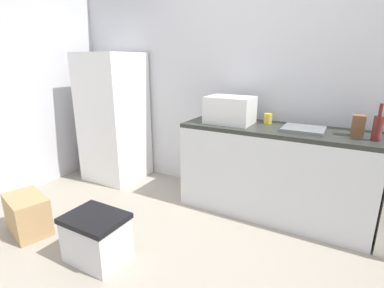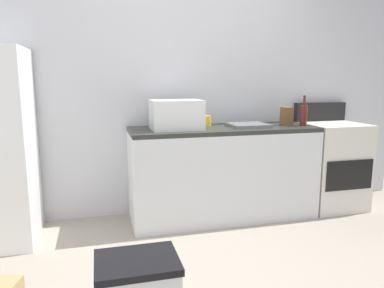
# 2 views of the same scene
# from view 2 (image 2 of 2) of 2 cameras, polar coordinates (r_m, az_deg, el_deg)

# --- Properties ---
(ground_plane) EXTENTS (6.00, 6.00, 0.00)m
(ground_plane) POSITION_cam_2_polar(r_m,az_deg,el_deg) (2.64, 7.38, -20.95)
(ground_plane) COLOR #9E9384
(wall_back) EXTENTS (5.00, 0.10, 2.60)m
(wall_back) POSITION_cam_2_polar(r_m,az_deg,el_deg) (3.74, -1.17, 9.26)
(wall_back) COLOR silver
(wall_back) RESTS_ON ground_plane
(kitchen_counter) EXTENTS (1.80, 0.60, 0.90)m
(kitchen_counter) POSITION_cam_2_polar(r_m,az_deg,el_deg) (3.60, 4.84, -4.48)
(kitchen_counter) COLOR silver
(kitchen_counter) RESTS_ON ground_plane
(stove_oven) EXTENTS (0.60, 0.61, 1.10)m
(stove_oven) POSITION_cam_2_polar(r_m,az_deg,el_deg) (4.17, 20.87, -2.90)
(stove_oven) COLOR silver
(stove_oven) RESTS_ON ground_plane
(microwave) EXTENTS (0.46, 0.34, 0.27)m
(microwave) POSITION_cam_2_polar(r_m,az_deg,el_deg) (3.35, -2.47, 4.60)
(microwave) COLOR white
(microwave) RESTS_ON kitchen_counter
(sink_basin) EXTENTS (0.36, 0.32, 0.03)m
(sink_basin) POSITION_cam_2_polar(r_m,az_deg,el_deg) (3.59, 8.81, 2.95)
(sink_basin) COLOR slate
(sink_basin) RESTS_ON kitchen_counter
(wine_bottle) EXTENTS (0.07, 0.07, 0.30)m
(wine_bottle) POSITION_cam_2_polar(r_m,az_deg,el_deg) (3.77, 17.08, 4.41)
(wine_bottle) COLOR #591E19
(wine_bottle) RESTS_ON kitchen_counter
(coffee_mug) EXTENTS (0.08, 0.08, 0.10)m
(coffee_mug) POSITION_cam_2_polar(r_m,az_deg,el_deg) (3.61, 2.37, 3.65)
(coffee_mug) COLOR gold
(coffee_mug) RESTS_ON kitchen_counter
(knife_block) EXTENTS (0.10, 0.10, 0.18)m
(knife_block) POSITION_cam_2_polar(r_m,az_deg,el_deg) (3.79, 14.61, 4.26)
(knife_block) COLOR brown
(knife_block) RESTS_ON kitchen_counter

